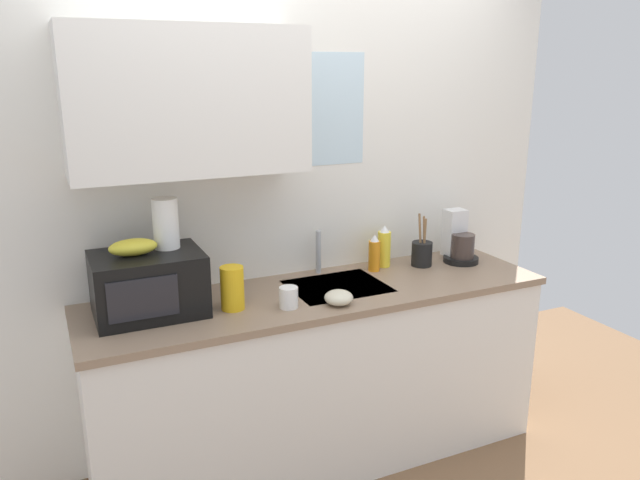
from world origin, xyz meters
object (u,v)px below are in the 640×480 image
object	(u,v)px
coffee_maker	(459,242)
cereal_canister	(232,288)
utensil_crock	(422,253)
dish_soap_bottle_yellow	(384,247)
mug_white	(289,297)
dish_soap_bottle_orange	(374,254)
banana_bunch	(133,247)
microwave	(148,284)
paper_towel_roll	(166,223)
small_bowl	(339,297)

from	to	relation	value
coffee_maker	cereal_canister	world-z (taller)	coffee_maker
utensil_crock	cereal_canister	bearing A→B (deg)	-171.25
coffee_maker	dish_soap_bottle_yellow	xyz separation A→B (m)	(-0.42, 0.09, 0.00)
dish_soap_bottle_yellow	cereal_canister	distance (m)	0.95
mug_white	cereal_canister	bearing A→B (deg)	158.52
dish_soap_bottle_orange	banana_bunch	bearing A→B (deg)	-175.22
dish_soap_bottle_orange	cereal_canister	distance (m)	0.85
microwave	coffee_maker	distance (m)	1.68
paper_towel_roll	mug_white	xyz separation A→B (m)	(0.47, -0.24, -0.33)
coffee_maker	dish_soap_bottle_orange	world-z (taller)	coffee_maker
microwave	coffee_maker	size ratio (longest dim) A/B	1.64
microwave	cereal_canister	distance (m)	0.36
dish_soap_bottle_orange	utensil_crock	distance (m)	0.28
microwave	utensil_crock	bearing A→B (deg)	2.83
dish_soap_bottle_orange	mug_white	distance (m)	0.67
paper_towel_roll	coffee_maker	bearing A→B (deg)	0.30
paper_towel_roll	cereal_canister	world-z (taller)	paper_towel_roll
paper_towel_roll	banana_bunch	bearing A→B (deg)	-161.57
banana_bunch	coffee_maker	size ratio (longest dim) A/B	0.71
coffee_maker	utensil_crock	world-z (taller)	utensil_crock
dish_soap_bottle_yellow	cereal_canister	xyz separation A→B (m)	(-0.91, -0.25, -0.01)
dish_soap_bottle_orange	small_bowl	distance (m)	0.52
banana_bunch	dish_soap_bottle_orange	bearing A→B (deg)	4.78
microwave	coffee_maker	bearing A→B (deg)	2.05
banana_bunch	cereal_canister	bearing A→B (deg)	-14.38
cereal_canister	mug_white	world-z (taller)	cereal_canister
microwave	coffee_maker	world-z (taller)	coffee_maker
cereal_canister	coffee_maker	bearing A→B (deg)	6.77
banana_bunch	coffee_maker	bearing A→B (deg)	1.94
microwave	dish_soap_bottle_yellow	world-z (taller)	microwave
paper_towel_roll	dish_soap_bottle_yellow	size ratio (longest dim) A/B	0.98
coffee_maker	mug_white	distance (m)	1.13
banana_bunch	small_bowl	distance (m)	0.92
paper_towel_roll	utensil_crock	world-z (taller)	paper_towel_roll
cereal_canister	banana_bunch	bearing A→B (deg)	165.62
utensil_crock	banana_bunch	bearing A→B (deg)	-177.32
mug_white	dish_soap_bottle_yellow	bearing A→B (deg)	26.09
paper_towel_roll	dish_soap_bottle_orange	distance (m)	1.11
paper_towel_roll	coffee_maker	world-z (taller)	paper_towel_roll
cereal_canister	utensil_crock	world-z (taller)	utensil_crock
cereal_canister	utensil_crock	bearing A→B (deg)	8.75
coffee_maker	dish_soap_bottle_yellow	distance (m)	0.43
paper_towel_roll	dish_soap_bottle_yellow	world-z (taller)	paper_towel_roll
dish_soap_bottle_orange	cereal_canister	size ratio (longest dim) A/B	1.01
paper_towel_roll	cereal_canister	bearing A→B (deg)	-32.01
microwave	mug_white	distance (m)	0.61
dish_soap_bottle_orange	microwave	bearing A→B (deg)	-174.95
coffee_maker	small_bowl	bearing A→B (deg)	-160.79
paper_towel_roll	small_bowl	world-z (taller)	paper_towel_roll
paper_towel_roll	dish_soap_bottle_orange	bearing A→B (deg)	2.78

